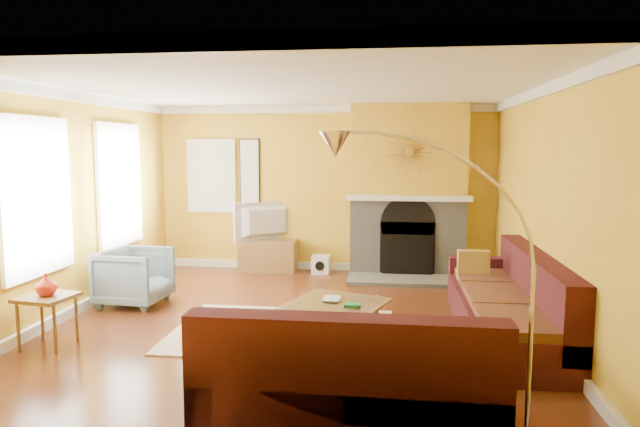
# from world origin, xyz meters

# --- Properties ---
(floor) EXTENTS (5.50, 6.00, 0.02)m
(floor) POSITION_xyz_m (0.00, 0.00, -0.01)
(floor) COLOR brown
(floor) RESTS_ON ground
(ceiling) EXTENTS (5.50, 6.00, 0.02)m
(ceiling) POSITION_xyz_m (0.00, 0.00, 2.71)
(ceiling) COLOR white
(ceiling) RESTS_ON ground
(wall_back) EXTENTS (5.50, 0.02, 2.70)m
(wall_back) POSITION_xyz_m (0.00, 3.01, 1.35)
(wall_back) COLOR gold
(wall_back) RESTS_ON ground
(wall_front) EXTENTS (5.50, 0.02, 2.70)m
(wall_front) POSITION_xyz_m (0.00, -3.01, 1.35)
(wall_front) COLOR gold
(wall_front) RESTS_ON ground
(wall_left) EXTENTS (0.02, 6.00, 2.70)m
(wall_left) POSITION_xyz_m (-2.76, 0.00, 1.35)
(wall_left) COLOR gold
(wall_left) RESTS_ON ground
(wall_right) EXTENTS (0.02, 6.00, 2.70)m
(wall_right) POSITION_xyz_m (2.76, 0.00, 1.35)
(wall_right) COLOR gold
(wall_right) RESTS_ON ground
(baseboard) EXTENTS (5.50, 6.00, 0.12)m
(baseboard) POSITION_xyz_m (0.00, 0.00, 0.06)
(baseboard) COLOR white
(baseboard) RESTS_ON floor
(crown_molding) EXTENTS (5.50, 6.00, 0.12)m
(crown_molding) POSITION_xyz_m (0.00, 0.00, 2.64)
(crown_molding) COLOR white
(crown_molding) RESTS_ON ceiling
(window_left_near) EXTENTS (0.06, 1.22, 1.72)m
(window_left_near) POSITION_xyz_m (-2.72, 1.30, 1.50)
(window_left_near) COLOR white
(window_left_near) RESTS_ON wall_left
(window_left_far) EXTENTS (0.06, 1.22, 1.72)m
(window_left_far) POSITION_xyz_m (-2.72, -0.60, 1.50)
(window_left_far) COLOR white
(window_left_far) RESTS_ON wall_left
(window_back) EXTENTS (0.82, 0.06, 1.22)m
(window_back) POSITION_xyz_m (-1.90, 2.96, 1.55)
(window_back) COLOR white
(window_back) RESTS_ON wall_back
(wall_art) EXTENTS (0.34, 0.04, 1.14)m
(wall_art) POSITION_xyz_m (-1.25, 2.97, 1.60)
(wall_art) COLOR white
(wall_art) RESTS_ON wall_back
(fireplace) EXTENTS (1.80, 0.40, 2.70)m
(fireplace) POSITION_xyz_m (1.35, 2.80, 1.35)
(fireplace) COLOR gray
(fireplace) RESTS_ON floor
(mantel) EXTENTS (1.92, 0.22, 0.08)m
(mantel) POSITION_xyz_m (1.35, 2.56, 1.25)
(mantel) COLOR white
(mantel) RESTS_ON fireplace
(hearth) EXTENTS (1.80, 0.70, 0.06)m
(hearth) POSITION_xyz_m (1.35, 2.25, 0.03)
(hearth) COLOR gray
(hearth) RESTS_ON floor
(sunburst) EXTENTS (0.70, 0.04, 0.70)m
(sunburst) POSITION_xyz_m (1.35, 2.57, 1.95)
(sunburst) COLOR olive
(sunburst) RESTS_ON fireplace
(rug) EXTENTS (2.40, 1.80, 0.02)m
(rug) POSITION_xyz_m (-0.09, -0.26, 0.01)
(rug) COLOR beige
(rug) RESTS_ON floor
(sectional_sofa) EXTENTS (3.06, 3.98, 0.90)m
(sectional_sofa) POSITION_xyz_m (1.22, -0.71, 0.45)
(sectional_sofa) COLOR #421518
(sectional_sofa) RESTS_ON floor
(coffee_table) EXTENTS (1.22, 1.22, 0.38)m
(coffee_table) POSITION_xyz_m (0.51, -0.36, 0.19)
(coffee_table) COLOR white
(coffee_table) RESTS_ON floor
(media_console) EXTENTS (0.93, 0.42, 0.51)m
(media_console) POSITION_xyz_m (-0.91, 2.76, 0.26)
(media_console) COLOR brown
(media_console) RESTS_ON floor
(tv) EXTENTS (0.95, 0.75, 0.62)m
(tv) POSITION_xyz_m (-0.91, 2.76, 0.82)
(tv) COLOR black
(tv) RESTS_ON media_console
(subwoofer) EXTENTS (0.28, 0.28, 0.28)m
(subwoofer) POSITION_xyz_m (-0.03, 2.73, 0.14)
(subwoofer) COLOR white
(subwoofer) RESTS_ON floor
(armchair) EXTENTS (0.86, 0.84, 0.74)m
(armchair) POSITION_xyz_m (-2.19, 0.57, 0.37)
(armchair) COLOR slate
(armchair) RESTS_ON floor
(side_table) EXTENTS (0.56, 0.56, 0.54)m
(side_table) POSITION_xyz_m (-2.37, -1.03, 0.27)
(side_table) COLOR brown
(side_table) RESTS_ON floor
(vase) EXTENTS (0.27, 0.27, 0.22)m
(vase) POSITION_xyz_m (-2.37, -1.03, 0.65)
(vase) COLOR red
(vase) RESTS_ON side_table
(book) EXTENTS (0.19, 0.25, 0.02)m
(book) POSITION_xyz_m (0.37, -0.27, 0.39)
(book) COLOR white
(book) RESTS_ON coffee_table
(arc_lamp) EXTENTS (1.35, 0.36, 2.12)m
(arc_lamp) POSITION_xyz_m (1.40, -2.64, 1.06)
(arc_lamp) COLOR silver
(arc_lamp) RESTS_ON floor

